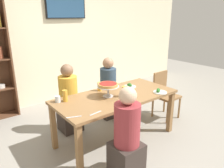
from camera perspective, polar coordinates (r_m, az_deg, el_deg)
The scene contains 19 objects.
ground_plane at distance 3.53m, azimuth 1.04°, elevation -14.30°, with size 12.00×12.00×0.00m, color gray.
rear_partition at distance 4.91m, azimuth -15.67°, elevation 11.64°, with size 8.00×0.12×2.80m, color beige.
dining_table at distance 3.23m, azimuth 1.10°, elevation -4.42°, with size 1.84×0.86×0.74m.
television at distance 4.95m, azimuth -12.17°, elevation 19.78°, with size 0.90×0.05×0.54m.
diner_far_left at distance 3.62m, azimuth -11.36°, elevation -5.00°, with size 0.34×0.34×1.15m.
diner_near_left at distance 2.57m, azimuth 3.92°, elevation -14.81°, with size 0.34×0.34×1.15m.
diner_far_right at distance 4.05m, azimuth -1.00°, elevation -2.14°, with size 0.34×0.34×1.15m.
chair_head_east at distance 4.16m, azimuth 13.66°, elevation -2.21°, with size 0.40×0.40×0.87m.
deep_dish_pizza_stand at distance 3.09m, azimuth -1.07°, elevation -0.50°, with size 0.32×0.32×0.20m.
salad_plate_near_diner at distance 3.56m, azimuth 4.72°, elevation -0.51°, with size 0.20×0.20×0.07m.
salad_plate_far_diner at distance 3.37m, azimuth 12.50°, elevation -1.98°, with size 0.21×0.21×0.07m.
beer_glass_amber_tall at distance 3.12m, azimuth 3.32°, elevation -2.00°, with size 0.08×0.08×0.16m, color gold.
beer_glass_amber_short at distance 3.02m, azimuth -12.38°, elevation -3.08°, with size 0.07×0.07×0.16m, color gold.
beer_glass_amber_spare at distance 3.37m, azimuth -3.33°, elevation -0.67°, with size 0.07×0.07×0.14m, color gold.
water_glass_clear_near at distance 3.02m, azimuth -14.22°, elevation -3.88°, with size 0.08×0.08×0.09m, color white.
cutlery_fork_near at distance 2.63m, azimuth -4.36°, elevation -7.74°, with size 0.18×0.02×0.01m, color silver.
cutlery_knife_near at distance 2.98m, azimuth 5.38°, elevation -4.58°, with size 0.18×0.02×0.01m, color silver.
cutlery_fork_far at distance 3.52m, azimuth 0.58°, elevation -0.98°, with size 0.18×0.02×0.01m, color silver.
cutlery_knife_far at distance 2.57m, azimuth -10.10°, elevation -8.61°, with size 0.18×0.02×0.01m, color silver.
Camera 1 is at (-1.90, -2.31, 1.88)m, focal length 34.38 mm.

